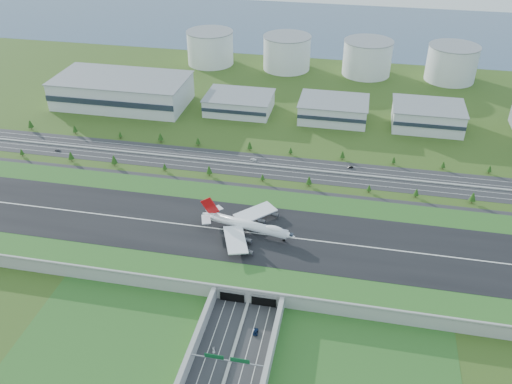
% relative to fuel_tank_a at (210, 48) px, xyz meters
% --- Properties ---
extents(ground, '(1200.00, 1200.00, 0.00)m').
position_rel_fuel_tank_a_xyz_m(ground, '(120.00, -310.00, -17.50)').
color(ground, '#294C17').
rests_on(ground, ground).
extents(airfield_deck, '(520.00, 100.00, 9.20)m').
position_rel_fuel_tank_a_xyz_m(airfield_deck, '(120.00, -310.09, -13.38)').
color(airfield_deck, gray).
rests_on(airfield_deck, ground).
extents(underpass_road, '(38.80, 120.40, 8.00)m').
position_rel_fuel_tank_a_xyz_m(underpass_road, '(120.00, -409.42, -14.07)').
color(underpass_road, '#28282B').
rests_on(underpass_road, ground).
extents(sign_gantry_near, '(38.70, 0.70, 9.80)m').
position_rel_fuel_tank_a_xyz_m(sign_gantry_near, '(120.00, -405.04, -10.55)').
color(sign_gantry_near, gray).
rests_on(sign_gantry_near, ground).
extents(north_expressway, '(560.00, 36.00, 0.12)m').
position_rel_fuel_tank_a_xyz_m(north_expressway, '(120.00, -215.00, -17.44)').
color(north_expressway, '#28282B').
rests_on(north_expressway, ground).
extents(tree_row, '(506.05, 48.74, 8.49)m').
position_rel_fuel_tank_a_xyz_m(tree_row, '(106.74, -216.94, -12.89)').
color(tree_row, '#3D2819').
rests_on(tree_row, ground).
extents(hangar_west, '(120.00, 60.00, 25.00)m').
position_rel_fuel_tank_a_xyz_m(hangar_west, '(-50.00, -125.00, -5.00)').
color(hangar_west, silver).
rests_on(hangar_west, ground).
extents(hangar_mid_a, '(58.00, 42.00, 15.00)m').
position_rel_fuel_tank_a_xyz_m(hangar_mid_a, '(60.00, -120.00, -10.00)').
color(hangar_mid_a, silver).
rests_on(hangar_mid_a, ground).
extents(hangar_mid_b, '(58.00, 42.00, 17.00)m').
position_rel_fuel_tank_a_xyz_m(hangar_mid_b, '(145.00, -120.00, -9.00)').
color(hangar_mid_b, silver).
rests_on(hangar_mid_b, ground).
extents(hangar_mid_c, '(58.00, 42.00, 19.00)m').
position_rel_fuel_tank_a_xyz_m(hangar_mid_c, '(225.00, -120.00, -8.00)').
color(hangar_mid_c, silver).
rests_on(hangar_mid_c, ground).
extents(fuel_tank_a, '(50.00, 50.00, 35.00)m').
position_rel_fuel_tank_a_xyz_m(fuel_tank_a, '(0.00, 0.00, 0.00)').
color(fuel_tank_a, white).
rests_on(fuel_tank_a, ground).
extents(fuel_tank_b, '(50.00, 50.00, 35.00)m').
position_rel_fuel_tank_a_xyz_m(fuel_tank_b, '(85.00, 0.00, 0.00)').
color(fuel_tank_b, white).
rests_on(fuel_tank_b, ground).
extents(fuel_tank_c, '(50.00, 50.00, 35.00)m').
position_rel_fuel_tank_a_xyz_m(fuel_tank_c, '(170.00, 0.00, 0.00)').
color(fuel_tank_c, white).
rests_on(fuel_tank_c, ground).
extents(fuel_tank_d, '(50.00, 50.00, 35.00)m').
position_rel_fuel_tank_a_xyz_m(fuel_tank_d, '(255.00, 0.00, 0.00)').
color(fuel_tank_d, white).
rests_on(fuel_tank_d, ground).
extents(bay_water, '(1200.00, 260.00, 0.06)m').
position_rel_fuel_tank_a_xyz_m(bay_water, '(120.00, 170.00, -17.47)').
color(bay_water, '#3B5470').
rests_on(bay_water, ground).
extents(boeing_747, '(60.68, 56.82, 18.95)m').
position_rel_fuel_tank_a_xyz_m(boeing_747, '(109.02, -309.60, -4.10)').
color(boeing_747, white).
rests_on(boeing_747, airfield_deck).
extents(car_0, '(2.74, 4.23, 1.34)m').
position_rel_fuel_tank_a_xyz_m(car_0, '(110.70, -395.17, -16.71)').
color(car_0, silver).
rests_on(car_0, ground).
extents(car_2, '(2.70, 5.21, 1.40)m').
position_rel_fuel_tank_a_xyz_m(car_2, '(128.08, -379.71, -16.68)').
color(car_2, '#0B1939').
rests_on(car_2, ground).
extents(car_4, '(4.67, 2.51, 1.51)m').
position_rel_fuel_tank_a_xyz_m(car_4, '(-63.72, -224.22, -16.62)').
color(car_4, '#5D5C61').
rests_on(car_4, ground).
extents(car_5, '(4.40, 2.97, 1.37)m').
position_rel_fuel_tank_a_xyz_m(car_5, '(165.19, -205.21, -16.69)').
color(car_5, black).
rests_on(car_5, ground).
extents(car_7, '(5.68, 3.67, 1.53)m').
position_rel_fuel_tank_a_xyz_m(car_7, '(91.39, -208.22, -16.61)').
color(car_7, white).
rests_on(car_7, ground).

